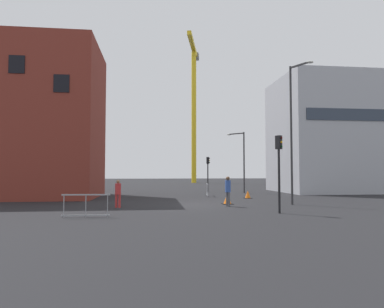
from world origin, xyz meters
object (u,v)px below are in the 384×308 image
(construction_crane, at_px, (194,97))
(streetlamp_short, at_px, (241,156))
(traffic_light_verge, at_px, (279,161))
(pedestrian_waiting, at_px, (228,189))
(traffic_light_island, at_px, (208,168))
(pedestrian_walking, at_px, (118,192))
(traffic_cone_striped, at_px, (248,195))
(traffic_cone_by_barrier, at_px, (227,199))
(streetlamp_tall, at_px, (293,124))

(construction_crane, height_order, streetlamp_short, construction_crane)
(traffic_light_verge, xyz_separation_m, pedestrian_waiting, (-1.87, 3.66, -1.61))
(streetlamp_short, relative_size, traffic_light_island, 1.67)
(construction_crane, distance_m, streetlamp_short, 32.88)
(pedestrian_walking, xyz_separation_m, traffic_cone_striped, (9.54, 5.91, -0.66))
(traffic_light_island, height_order, traffic_cone_striped, traffic_light_island)
(traffic_cone_by_barrier, bearing_deg, traffic_cone_striped, 59.64)
(streetlamp_short, bearing_deg, construction_crane, 92.05)
(traffic_light_island, bearing_deg, pedestrian_waiting, -94.40)
(construction_crane, relative_size, traffic_light_island, 7.14)
(traffic_light_island, bearing_deg, traffic_cone_striped, -77.67)
(traffic_cone_striped, bearing_deg, streetlamp_short, 79.27)
(streetlamp_short, bearing_deg, traffic_light_island, 149.67)
(streetlamp_tall, relative_size, streetlamp_short, 1.50)
(traffic_light_verge, bearing_deg, traffic_cone_by_barrier, 107.04)
(streetlamp_short, xyz_separation_m, traffic_cone_striped, (-1.25, -6.58, -3.38))
(construction_crane, distance_m, traffic_light_island, 31.78)
(pedestrian_walking, bearing_deg, traffic_light_verge, -23.88)
(pedestrian_waiting, bearing_deg, streetlamp_short, 71.59)
(traffic_light_verge, xyz_separation_m, pedestrian_walking, (-8.47, 3.75, -1.73))
(traffic_light_verge, distance_m, pedestrian_walking, 9.42)
(traffic_cone_striped, bearing_deg, construction_crane, 89.76)
(streetlamp_short, height_order, traffic_cone_by_barrier, streetlamp_short)
(pedestrian_walking, bearing_deg, traffic_cone_by_barrier, 11.41)
(traffic_light_verge, height_order, traffic_cone_by_barrier, traffic_light_verge)
(construction_crane, xyz_separation_m, streetlamp_short, (1.09, -30.39, -12.51))
(traffic_light_island, bearing_deg, streetlamp_tall, -76.60)
(construction_crane, xyz_separation_m, traffic_cone_by_barrier, (-2.80, -41.49, -15.86))
(streetlamp_tall, height_order, pedestrian_walking, streetlamp_tall)
(construction_crane, distance_m, streetlamp_tall, 43.94)
(construction_crane, xyz_separation_m, pedestrian_waiting, (-3.10, -42.97, -15.11))
(construction_crane, xyz_separation_m, traffic_cone_striped, (-0.16, -36.97, -15.89))
(traffic_light_island, bearing_deg, traffic_light_verge, -87.59)
(traffic_cone_by_barrier, bearing_deg, streetlamp_short, 70.66)
(traffic_light_verge, bearing_deg, streetlamp_short, 81.87)
(traffic_light_verge, bearing_deg, traffic_cone_striped, 83.67)
(traffic_cone_by_barrier, bearing_deg, traffic_light_verge, -72.96)
(construction_crane, bearing_deg, traffic_cone_striped, -90.24)
(construction_crane, xyz_separation_m, pedestrian_walking, (-9.70, -42.88, -15.24))
(streetlamp_tall, relative_size, traffic_light_island, 2.49)
(pedestrian_walking, bearing_deg, traffic_light_island, 61.66)
(streetlamp_tall, bearing_deg, traffic_light_island, 103.40)
(streetlamp_tall, height_order, traffic_cone_striped, streetlamp_tall)
(streetlamp_short, xyz_separation_m, traffic_light_island, (-3.08, 1.80, -1.22))
(traffic_light_island, distance_m, pedestrian_walking, 16.31)
(traffic_light_verge, bearing_deg, construction_crane, 88.49)
(traffic_light_island, relative_size, traffic_cone_by_barrier, 5.27)
(construction_crane, relative_size, pedestrian_walking, 15.81)
(traffic_cone_by_barrier, bearing_deg, construction_crane, 86.13)
(traffic_light_verge, relative_size, traffic_cone_by_barrier, 5.80)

